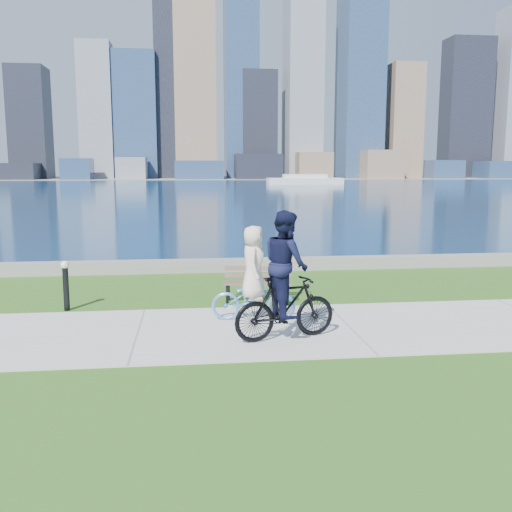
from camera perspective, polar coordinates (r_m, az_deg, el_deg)
The scene contains 11 objects.
ground at distance 11.18m, azimuth 9.26°, elevation -7.04°, with size 320.00×320.00×0.00m, color #295716.
concrete_path at distance 11.18m, azimuth 9.26°, elevation -6.99°, with size 80.00×3.50×0.02m, color #AFB0AA.
seawall at distance 17.04m, azimuth 3.57°, elevation -0.78°, with size 90.00×0.50×0.35m, color slate.
bay_water at distance 82.43m, azimuth -4.64°, elevation 6.85°, with size 320.00×131.00×0.01m, color #0C2A50.
far_shore at distance 140.38m, azimuth -5.52°, elevation 7.74°, with size 320.00×30.00×0.12m, color slate.
city_skyline at distance 140.86m, azimuth -5.12°, elevation 16.37°, with size 181.74×21.13×76.00m.
ferry_far at distance 95.73m, azimuth 4.90°, elevation 7.56°, with size 12.43×3.55×1.69m.
park_bench at distance 12.96m, azimuth 0.16°, elevation -2.49°, with size 1.60×0.76×0.79m.
bollard_lamp at distance 12.80m, azimuth -18.49°, elevation -2.50°, with size 0.17×0.17×1.08m.
cyclist_woman at distance 11.31m, azimuth -0.26°, elevation -2.96°, with size 0.80×1.74×1.89m.
cyclist_man at distance 10.02m, azimuth 2.97°, elevation -3.01°, with size 1.00×1.97×2.30m.
Camera 1 is at (-3.01, -10.32, 3.07)m, focal length 40.00 mm.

